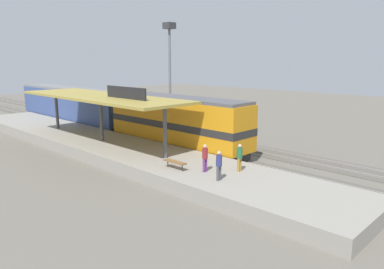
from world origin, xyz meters
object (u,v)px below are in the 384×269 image
at_px(light_mast, 170,53).
at_px(person_walking, 219,164).
at_px(passenger_carriage_single, 72,105).
at_px(locomotive, 176,122).
at_px(freight_car, 125,108).
at_px(person_waiting, 240,156).
at_px(person_boarding, 205,157).
at_px(platform_bench, 175,162).

relative_size(light_mast, person_walking, 6.84).
distance_m(passenger_carriage_single, person_walking, 28.19).
height_order(locomotive, freight_car, locomotive).
relative_size(person_waiting, person_walking, 1.00).
distance_m(freight_car, person_walking, 25.51).
distance_m(passenger_carriage_single, person_boarding, 26.44).
relative_size(platform_bench, person_walking, 0.99).
bearing_deg(passenger_carriage_single, person_waiting, -97.50).
bearing_deg(locomotive, light_mast, 49.88).
bearing_deg(locomotive, freight_car, 71.46).
bearing_deg(light_mast, locomotive, -130.12).
bearing_deg(light_mast, passenger_carriage_single, 131.73).
xyz_separation_m(freight_car, person_waiting, (-8.20, -23.10, -0.12)).
xyz_separation_m(platform_bench, person_boarding, (0.87, -1.74, 0.51)).
relative_size(platform_bench, passenger_carriage_single, 0.08).
distance_m(freight_car, person_waiting, 24.51).
relative_size(light_mast, person_waiting, 6.84).
bearing_deg(person_waiting, passenger_carriage_single, 82.50).
relative_size(platform_bench, freight_car, 0.14).
distance_m(locomotive, person_boarding, 9.46).
relative_size(locomotive, person_walking, 8.44).
bearing_deg(locomotive, person_boarding, -122.90).
bearing_deg(freight_car, platform_bench, -118.04).
bearing_deg(person_boarding, light_mast, 53.04).
bearing_deg(person_walking, person_waiting, 5.27).
xyz_separation_m(passenger_carriage_single, person_boarding, (-5.13, -25.93, -0.46)).
distance_m(locomotive, person_walking, 11.21).
relative_size(freight_car, person_boarding, 7.02).
height_order(freight_car, person_walking, freight_car).
bearing_deg(person_walking, person_boarding, 68.28).
relative_size(locomotive, person_boarding, 8.44).
xyz_separation_m(freight_car, person_boarding, (-9.73, -21.64, -0.12)).
bearing_deg(freight_car, passenger_carriage_single, 137.03).
distance_m(freight_car, person_boarding, 23.73).
bearing_deg(person_boarding, passenger_carriage_single, 78.81).
bearing_deg(freight_car, person_boarding, -114.21).
bearing_deg(platform_bench, locomotive, 45.89).
relative_size(person_waiting, person_boarding, 1.00).
bearing_deg(platform_bench, light_mast, 48.22).
bearing_deg(person_waiting, locomotive, 68.99).
distance_m(locomotive, person_waiting, 10.06).
xyz_separation_m(locomotive, person_boarding, (-5.13, -7.93, -0.56)).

